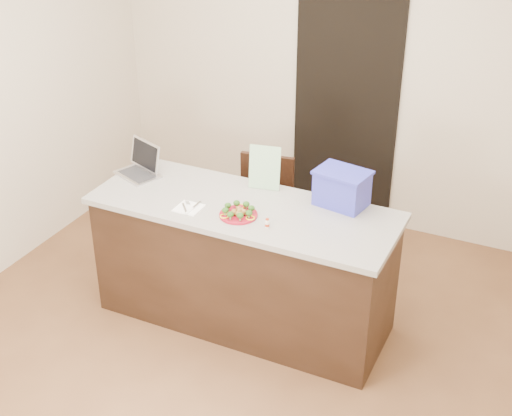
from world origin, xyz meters
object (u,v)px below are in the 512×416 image
at_px(napkin, 189,208).
at_px(yogurt_bottle, 267,224).
at_px(plate, 238,215).
at_px(chair, 262,208).
at_px(blue_box, 342,188).
at_px(island, 244,264).
at_px(laptop, 141,165).

bearing_deg(napkin, yogurt_bottle, -0.45).
distance_m(plate, napkin, 0.34).
relative_size(yogurt_bottle, chair, 0.07).
distance_m(napkin, blue_box, 1.01).
distance_m(island, plate, 0.49).
height_order(island, laptop, laptop).
height_order(plate, blue_box, blue_box).
height_order(plate, chair, chair).
distance_m(yogurt_bottle, laptop, 1.19).
xyz_separation_m(yogurt_bottle, laptop, (-1.14, 0.32, 0.03)).
bearing_deg(island, chair, 104.67).
bearing_deg(chair, plate, -84.00).
relative_size(yogurt_bottle, laptop, 0.17).
bearing_deg(plate, blue_box, 38.23).
bearing_deg(chair, island, -83.86).
bearing_deg(yogurt_bottle, island, 143.60).
height_order(plate, yogurt_bottle, yogurt_bottle).
distance_m(plate, laptop, 0.95).
bearing_deg(chair, blue_box, -34.41).
bearing_deg(laptop, blue_box, 28.00).
relative_size(laptop, blue_box, 0.99).
bearing_deg(blue_box, island, -143.60).
xyz_separation_m(plate, chair, (-0.20, 0.79, -0.40)).
distance_m(island, napkin, 0.58).
relative_size(plate, laptop, 0.66).
bearing_deg(laptop, yogurt_bottle, 5.92).
relative_size(island, napkin, 12.39).
height_order(island, blue_box, blue_box).
xyz_separation_m(yogurt_bottle, chair, (-0.43, 0.85, -0.41)).
bearing_deg(laptop, island, 13.35).
bearing_deg(napkin, chair, 81.03).
bearing_deg(plate, napkin, -171.26).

